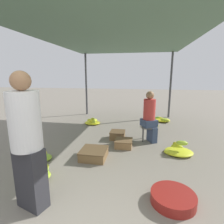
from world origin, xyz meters
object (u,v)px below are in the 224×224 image
at_px(crate_far, 124,143).
at_px(vendor_seated, 150,116).
at_px(basin_black, 173,198).
at_px(banana_pile_left_1, 41,156).
at_px(banana_pile_right_2, 162,120).
at_px(crate_mid, 94,154).
at_px(banana_pile_right_0, 178,150).
at_px(banana_pile_right_1, 151,125).
at_px(crate_near, 118,135).
at_px(vendor_foreground, 27,141).
at_px(stool, 149,129).
at_px(banana_pile_left_0, 40,173).
at_px(banana_pile_left_2, 93,122).

bearing_deg(crate_far, vendor_seated, 39.65).
relative_size(basin_black, banana_pile_left_1, 1.29).
relative_size(basin_black, banana_pile_right_2, 1.03).
bearing_deg(crate_mid, banana_pile_right_2, 62.39).
relative_size(banana_pile_right_0, banana_pile_right_1, 1.19).
bearing_deg(crate_mid, crate_near, 74.61).
distance_m(banana_pile_left_1, crate_far, 1.84).
xyz_separation_m(vendor_foreground, crate_mid, (0.42, 1.43, -0.81)).
bearing_deg(banana_pile_right_1, crate_mid, -117.09).
bearing_deg(crate_mid, stool, 46.64).
height_order(banana_pile_left_1, banana_pile_right_1, banana_pile_left_1).
relative_size(banana_pile_left_1, crate_mid, 0.87).
bearing_deg(vendor_foreground, banana_pile_right_2, 65.66).
bearing_deg(banana_pile_right_1, basin_black, -87.81).
bearing_deg(banana_pile_right_1, crate_far, -112.01).
bearing_deg(banana_pile_left_1, crate_far, 29.65).
xyz_separation_m(vendor_foreground, banana_pile_right_0, (2.17, 1.97, -0.83)).
height_order(stool, vendor_seated, vendor_seated).
relative_size(vendor_seated, basin_black, 2.16).
distance_m(banana_pile_right_1, crate_far, 1.92).
distance_m(vendor_seated, crate_near, 1.00).
bearing_deg(banana_pile_right_0, vendor_foreground, -137.82).
bearing_deg(crate_near, basin_black, -64.41).
relative_size(vendor_seated, crate_near, 3.35).
bearing_deg(stool, banana_pile_left_1, -147.01).
height_order(stool, crate_near, stool).
bearing_deg(banana_pile_left_1, banana_pile_left_0, -59.57).
xyz_separation_m(basin_black, banana_pile_left_0, (-2.09, 0.21, 0.03)).
xyz_separation_m(basin_black, crate_near, (-1.07, 2.24, 0.04)).
relative_size(banana_pile_left_2, banana_pile_right_2, 0.96).
bearing_deg(banana_pile_left_2, vendor_foreground, -85.18).
distance_m(vendor_foreground, crate_mid, 1.69).
relative_size(basin_black, crate_far, 1.47).
xyz_separation_m(vendor_foreground, banana_pile_right_1, (1.68, 3.90, -0.84)).
xyz_separation_m(vendor_foreground, banana_pile_left_2, (-0.33, 3.93, -0.83)).
xyz_separation_m(stool, crate_mid, (-1.13, -1.20, -0.22)).
height_order(basin_black, banana_pile_right_0, banana_pile_right_0).
height_order(vendor_seated, crate_mid, vendor_seated).
bearing_deg(banana_pile_right_2, banana_pile_left_2, -162.83).
bearing_deg(vendor_foreground, banana_pile_left_1, 118.03).
distance_m(vendor_seated, crate_mid, 1.75).
bearing_deg(basin_black, banana_pile_left_0, 174.21).
distance_m(banana_pile_left_0, banana_pile_left_2, 3.34).
height_order(banana_pile_left_1, banana_pile_right_0, banana_pile_right_0).
bearing_deg(vendor_foreground, banana_pile_left_0, 115.34).
relative_size(basin_black, banana_pile_left_2, 1.07).
height_order(stool, basin_black, stool).
xyz_separation_m(crate_mid, crate_far, (0.54, 0.69, -0.01)).
bearing_deg(crate_near, vendor_foreground, -105.87).
height_order(banana_pile_left_2, banana_pile_right_2, banana_pile_left_2).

